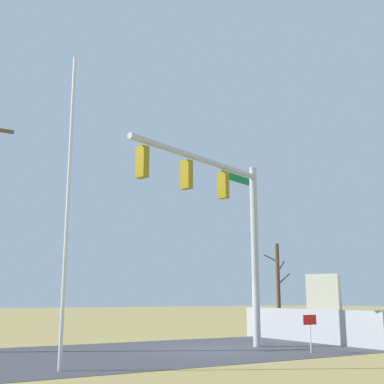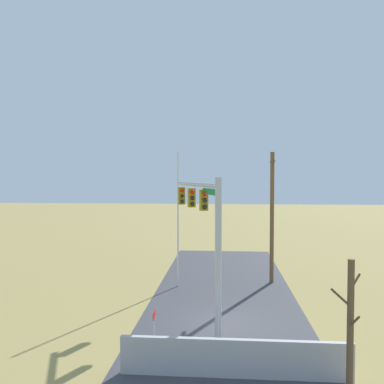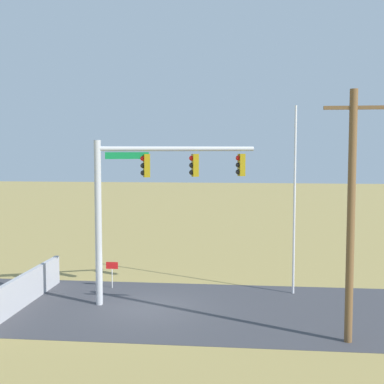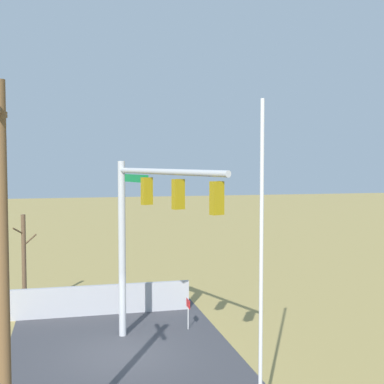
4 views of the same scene
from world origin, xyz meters
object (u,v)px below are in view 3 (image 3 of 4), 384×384
object	(u,v)px
signal_mast	(146,188)
open_sign	(112,269)
flagpole	(294,201)
utility_pole	(351,213)

from	to	relation	value
signal_mast	open_sign	world-z (taller)	signal_mast
flagpole	open_sign	distance (m)	8.87
open_sign	signal_mast	bearing A→B (deg)	135.83
signal_mast	open_sign	xyz separation A→B (m)	(2.02, -1.96, -3.92)
signal_mast	utility_pole	world-z (taller)	utility_pole
utility_pole	open_sign	size ratio (longest dim) A/B	6.85
flagpole	open_sign	world-z (taller)	flagpole
signal_mast	utility_pole	distance (m)	8.57
signal_mast	flagpole	bearing A→B (deg)	-162.99
flagpole	utility_pole	size ratio (longest dim) A/B	0.99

